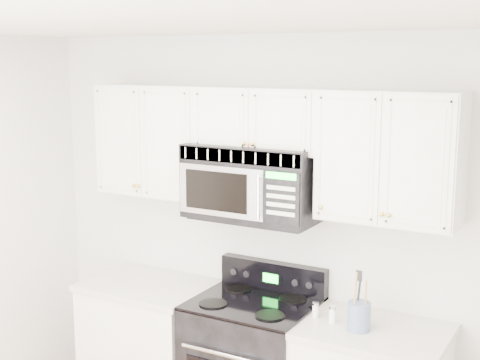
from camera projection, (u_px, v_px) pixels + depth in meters
The scene contains 7 objects.
room at pixel (94, 323), 2.93m from camera, with size 3.51×3.51×2.61m.
base_cabinet_left at pixel (151, 349), 4.70m from camera, with size 0.86×0.65×0.92m.
upper_cabinets at pixel (262, 141), 4.17m from camera, with size 2.44×0.37×0.75m.
microwave at pixel (254, 182), 4.19m from camera, with size 0.84×0.47×0.47m.
utensil_crock at pixel (359, 315), 3.79m from camera, with size 0.13×0.13×0.35m.
shaker_salt at pixel (315, 310), 3.99m from camera, with size 0.04×0.04×0.09m.
shaker_pepper at pixel (333, 315), 3.89m from camera, with size 0.04×0.04×0.10m.
Camera 1 is at (1.92, -2.10, 2.44)m, focal length 50.00 mm.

